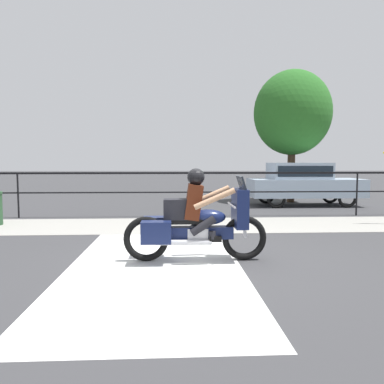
{
  "coord_description": "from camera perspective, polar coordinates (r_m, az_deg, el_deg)",
  "views": [
    {
      "loc": [
        -0.53,
        -6.24,
        1.66
      ],
      "look_at": [
        -0.18,
        0.78,
        1.09
      ],
      "focal_mm": 35.0,
      "sensor_mm": 36.0,
      "label": 1
    }
  ],
  "objects": [
    {
      "name": "motorcycle",
      "position": [
        6.24,
        0.56,
        -4.35
      ],
      "size": [
        2.4,
        0.76,
        1.55
      ],
      "rotation": [
        0.0,
        0.0,
        0.08
      ],
      "color": "black",
      "rests_on": "ground"
    },
    {
      "name": "tree_behind_sign",
      "position": [
        15.92,
        15.04,
        11.53
      ],
      "size": [
        3.09,
        3.09,
        5.32
      ],
      "color": "#473323",
      "rests_on": "ground"
    },
    {
      "name": "ground_plane",
      "position": [
        6.48,
        2.0,
        -10.18
      ],
      "size": [
        120.0,
        120.0,
        0.0
      ],
      "primitive_type": "plane",
      "color": "#38383A"
    },
    {
      "name": "fence_railing",
      "position": [
        11.21,
        -0.12,
        1.57
      ],
      "size": [
        36.0,
        0.05,
        1.35
      ],
      "color": "black",
      "rests_on": "ground"
    },
    {
      "name": "crosswalk_band",
      "position": [
        6.27,
        -5.55,
        -10.67
      ],
      "size": [
        2.72,
        6.0,
        0.01
      ],
      "primitive_type": "cube",
      "color": "silver",
      "rests_on": "ground"
    },
    {
      "name": "parked_car",
      "position": [
        14.65,
        16.52,
        1.57
      ],
      "size": [
        4.17,
        1.61,
        1.61
      ],
      "rotation": [
        0.0,
        0.0,
        0.02
      ],
      "color": "#9EB2C6",
      "rests_on": "ground"
    },
    {
      "name": "sidewalk_band",
      "position": [
        9.8,
        0.32,
        -5.06
      ],
      "size": [
        44.0,
        2.4,
        0.01
      ],
      "primitive_type": "cube",
      "color": "#99968E",
      "rests_on": "ground"
    }
  ]
}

